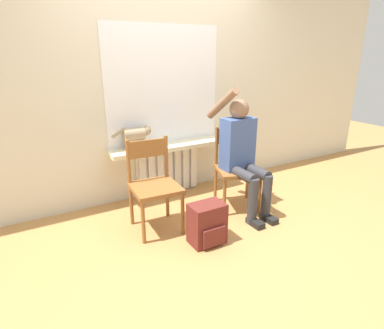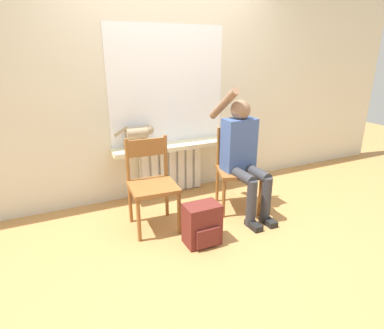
% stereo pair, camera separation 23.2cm
% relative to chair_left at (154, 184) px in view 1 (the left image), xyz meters
% --- Properties ---
extents(ground_plane, '(12.00, 12.00, 0.00)m').
position_rel_chair_left_xyz_m(ground_plane, '(0.48, -0.45, -0.46)').
color(ground_plane, '#B27F47').
extents(wall_with_window, '(7.00, 0.06, 2.70)m').
position_rel_chair_left_xyz_m(wall_with_window, '(0.48, 0.78, 0.89)').
color(wall_with_window, beige).
rests_on(wall_with_window, ground_plane).
extents(radiator, '(0.79, 0.08, 0.59)m').
position_rel_chair_left_xyz_m(radiator, '(0.48, 0.70, -0.17)').
color(radiator, silver).
rests_on(radiator, ground_plane).
extents(windowsill, '(1.44, 0.28, 0.05)m').
position_rel_chair_left_xyz_m(windowsill, '(0.48, 0.61, 0.15)').
color(windowsill, beige).
rests_on(windowsill, radiator).
extents(window_glass, '(1.38, 0.01, 1.31)m').
position_rel_chair_left_xyz_m(window_glass, '(0.48, 0.74, 0.83)').
color(window_glass, white).
rests_on(window_glass, windowsill).
extents(chair_left, '(0.46, 0.46, 0.88)m').
position_rel_chair_left_xyz_m(chair_left, '(0.00, 0.00, 0.00)').
color(chair_left, brown).
rests_on(chair_left, ground_plane).
extents(chair_right, '(0.56, 0.56, 0.88)m').
position_rel_chair_left_xyz_m(chair_right, '(0.98, -0.00, 0.00)').
color(chair_right, brown).
rests_on(chair_right, ground_plane).
extents(person, '(0.36, 0.95, 1.33)m').
position_rel_chair_left_xyz_m(person, '(0.97, -0.11, 0.21)').
color(person, '#333338').
rests_on(person, ground_plane).
extents(cat, '(0.45, 0.14, 0.26)m').
position_rel_chair_left_xyz_m(cat, '(0.08, 0.65, 0.34)').
color(cat, '#9E896B').
rests_on(cat, windowsill).
extents(backpack, '(0.31, 0.24, 0.38)m').
position_rel_chair_left_xyz_m(backpack, '(0.30, -0.49, -0.27)').
color(backpack, maroon).
rests_on(backpack, ground_plane).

